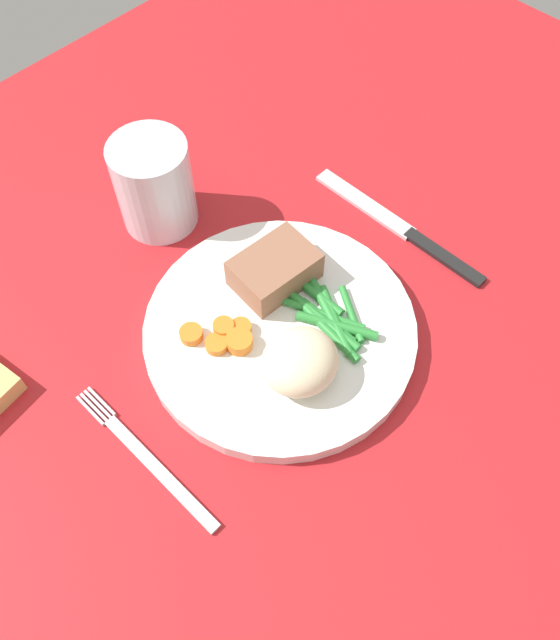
% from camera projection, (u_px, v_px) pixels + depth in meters
% --- Properties ---
extents(dining_table, '(1.20, 0.90, 0.02)m').
position_uv_depth(dining_table, '(247.00, 327.00, 0.60)').
color(dining_table, red).
rests_on(dining_table, ground).
extents(dinner_plate, '(0.24, 0.24, 0.02)m').
position_uv_depth(dinner_plate, '(280.00, 331.00, 0.58)').
color(dinner_plate, white).
rests_on(dinner_plate, dining_table).
extents(meat_portion, '(0.08, 0.06, 0.03)m').
position_uv_depth(meat_portion, '(275.00, 270.00, 0.59)').
color(meat_portion, '#936047').
rests_on(meat_portion, dinner_plate).
extents(mashed_potatoes, '(0.07, 0.06, 0.04)m').
position_uv_depth(mashed_potatoes, '(300.00, 361.00, 0.53)').
color(mashed_potatoes, beige).
rests_on(mashed_potatoes, dinner_plate).
extents(carrot_slices, '(0.05, 0.06, 0.01)m').
position_uv_depth(carrot_slices, '(224.00, 336.00, 0.56)').
color(carrot_slices, orange).
rests_on(carrot_slices, dinner_plate).
extents(green_beans, '(0.06, 0.10, 0.01)m').
position_uv_depth(green_beans, '(330.00, 317.00, 0.57)').
color(green_beans, '#2D8C38').
rests_on(green_beans, dinner_plate).
extents(fork, '(0.01, 0.17, 0.00)m').
position_uv_depth(fork, '(146.00, 458.00, 0.52)').
color(fork, silver).
rests_on(fork, dining_table).
extents(knife, '(0.02, 0.20, 0.01)m').
position_uv_depth(knife, '(401.00, 229.00, 0.65)').
color(knife, black).
rests_on(knife, dining_table).
extents(water_glass, '(0.08, 0.08, 0.09)m').
position_uv_depth(water_glass, '(155.00, 190.00, 0.63)').
color(water_glass, silver).
rests_on(water_glass, dining_table).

